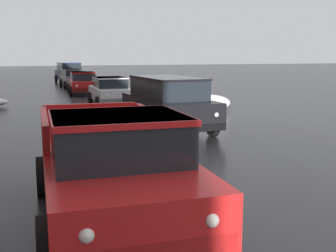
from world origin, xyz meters
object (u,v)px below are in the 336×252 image
suv_black_parked_kerbside_close (168,102)px  sedan_grey_queued_behind_truck (74,78)px  pickup_truck_red_approaching_near_lane (112,166)px  sedan_red_parked_far_down_block (83,82)px  sedan_white_parked_kerbside_mid (110,90)px  suv_darkblue_at_far_intersection (69,72)px

suv_black_parked_kerbside_close → sedan_grey_queued_behind_truck: bearing=90.8°
sedan_grey_queued_behind_truck → pickup_truck_red_approaching_near_lane: bearing=-96.7°
pickup_truck_red_approaching_near_lane → suv_black_parked_kerbside_close: (3.54, 7.18, 0.11)m
sedan_red_parked_far_down_block → sedan_grey_queued_behind_truck: size_ratio=0.95×
sedan_red_parked_far_down_block → suv_black_parked_kerbside_close: bearing=-88.1°
suv_black_parked_kerbside_close → sedan_red_parked_far_down_block: (-0.50, 14.72, -0.24)m
pickup_truck_red_approaching_near_lane → sedan_red_parked_far_down_block: size_ratio=1.25×
suv_black_parked_kerbside_close → sedan_white_parked_kerbside_mid: 7.90m
suv_darkblue_at_far_intersection → sedan_grey_queued_behind_truck: bearing=-93.5°
sedan_grey_queued_behind_truck → suv_darkblue_at_far_intersection: bearing=86.5°
sedan_white_parked_kerbside_mid → suv_black_parked_kerbside_close: bearing=-88.6°
sedan_white_parked_kerbside_mid → sedan_red_parked_far_down_block: size_ratio=0.97×
sedan_red_parked_far_down_block → sedan_grey_queued_behind_truck: 5.78m
sedan_red_parked_far_down_block → suv_darkblue_at_far_intersection: size_ratio=0.91×
sedan_white_parked_kerbside_mid → sedan_grey_queued_behind_truck: bearing=90.4°
sedan_white_parked_kerbside_mid → suv_darkblue_at_far_intersection: (0.25, 18.13, 0.24)m
suv_black_parked_kerbside_close → suv_darkblue_at_far_intersection: (0.06, 26.03, -0.00)m
sedan_white_parked_kerbside_mid → suv_darkblue_at_far_intersection: bearing=89.2°
pickup_truck_red_approaching_near_lane → sedan_red_parked_far_down_block: 22.11m
pickup_truck_red_approaching_near_lane → sedan_red_parked_far_down_block: (3.05, 21.90, -0.13)m
sedan_grey_queued_behind_truck → sedan_white_parked_kerbside_mid: bearing=-89.6°
pickup_truck_red_approaching_near_lane → suv_darkblue_at_far_intersection: suv_darkblue_at_far_intersection is taller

